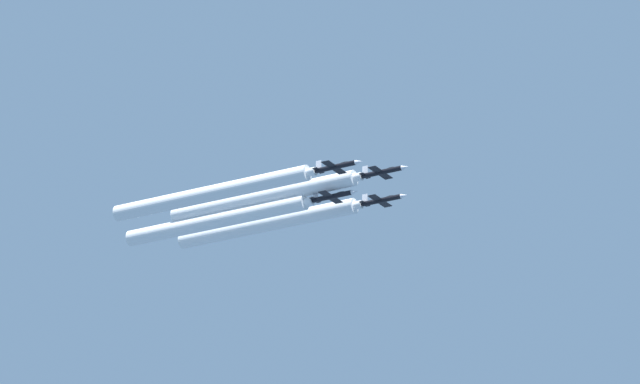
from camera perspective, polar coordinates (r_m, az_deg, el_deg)
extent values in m
cylinder|color=black|center=(566.79, 1.44, 0.46)|extent=(1.16, 10.06, 1.16)
cone|color=silver|center=(564.25, 1.96, 0.57)|extent=(1.11, 1.69, 1.11)
ellipsoid|color=black|center=(566.02, 1.63, 0.55)|extent=(0.64, 2.33, 0.52)
cube|color=black|center=(566.98, 1.39, 0.44)|extent=(8.47, 2.01, 0.13)
cube|color=black|center=(568.79, 1.03, 0.38)|extent=(3.60, 1.16, 0.13)
cube|color=silver|center=(569.31, 1.04, 0.52)|extent=(0.11, 1.38, 1.80)
cylinder|color=black|center=(569.12, 0.97, 0.36)|extent=(0.87, 0.64, 0.87)
cylinder|color=black|center=(577.88, 1.43, -0.19)|extent=(1.16, 10.06, 1.16)
cone|color=silver|center=(575.33, 1.94, -0.08)|extent=(1.11, 1.69, 1.11)
ellipsoid|color=black|center=(577.10, 1.62, -0.10)|extent=(0.64, 2.33, 0.52)
cube|color=black|center=(578.07, 1.38, -0.21)|extent=(8.47, 2.01, 0.13)
cube|color=black|center=(579.90, 1.03, -0.27)|extent=(3.60, 1.16, 0.13)
cube|color=silver|center=(580.40, 1.03, -0.13)|extent=(0.11, 1.38, 1.80)
cylinder|color=black|center=(580.22, 0.97, -0.28)|extent=(0.87, 0.64, 0.87)
cylinder|color=black|center=(560.54, 0.37, 0.58)|extent=(1.16, 10.06, 1.16)
cone|color=silver|center=(557.91, 0.89, 0.70)|extent=(1.11, 1.69, 1.11)
ellipsoid|color=black|center=(559.73, 0.56, 0.67)|extent=(0.64, 2.33, 0.52)
cube|color=black|center=(560.74, 0.32, 0.57)|extent=(8.47, 2.01, 0.13)
cube|color=black|center=(562.62, -0.04, 0.50)|extent=(3.60, 1.16, 0.13)
cube|color=silver|center=(563.14, -0.03, 0.64)|extent=(0.11, 1.38, 1.80)
cylinder|color=black|center=(562.95, -0.10, 0.48)|extent=(0.87, 0.64, 0.87)
cylinder|color=black|center=(571.74, 0.29, -0.10)|extent=(1.16, 10.06, 1.16)
cone|color=silver|center=(569.09, 0.80, 0.01)|extent=(1.11, 1.69, 1.11)
ellipsoid|color=black|center=(570.92, 0.48, -0.01)|extent=(0.64, 2.33, 0.52)
cube|color=black|center=(571.94, 0.24, -0.12)|extent=(8.47, 2.01, 0.13)
cube|color=black|center=(573.83, -0.11, -0.18)|extent=(3.60, 1.16, 0.13)
cube|color=silver|center=(574.34, -0.10, -0.05)|extent=(0.11, 1.38, 1.80)
cylinder|color=black|center=(574.17, -0.17, -0.20)|extent=(0.87, 0.64, 0.87)
cylinder|color=white|center=(578.90, -0.89, -0.03)|extent=(1.98, 42.62, 1.98)
cylinder|color=white|center=(581.33, -1.32, -0.12)|extent=(3.76, 49.02, 3.76)
cylinder|color=white|center=(589.81, -0.81, -0.65)|extent=(1.98, 41.66, 1.98)
cylinder|color=white|center=(592.20, -1.23, -0.74)|extent=(3.76, 47.91, 3.76)
cylinder|color=white|center=(573.71, -2.07, 0.06)|extent=(1.98, 45.24, 1.98)
cylinder|color=white|center=(576.39, -2.53, -0.04)|extent=(3.76, 52.03, 3.76)
cylinder|color=white|center=(584.28, -1.98, -0.57)|extent=(1.98, 42.33, 1.98)
cylinder|color=white|center=(586.79, -2.40, -0.66)|extent=(3.76, 48.67, 3.76)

